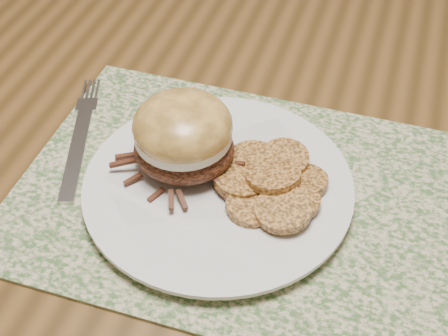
{
  "coord_description": "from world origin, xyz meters",
  "views": [
    {
      "loc": [
        -0.08,
        -0.62,
        1.23
      ],
      "look_at": [
        -0.22,
        -0.2,
        0.79
      ],
      "focal_mm": 50.0,
      "sensor_mm": 36.0,
      "label": 1
    }
  ],
  "objects_px": {
    "dinner_plate": "(218,187)",
    "fork": "(81,134)",
    "dining_table": "(433,166)",
    "pork_sandwich": "(183,135)"
  },
  "relations": [
    {
      "from": "dinner_plate",
      "to": "fork",
      "type": "distance_m",
      "value": 0.18
    },
    {
      "from": "dinner_plate",
      "to": "pork_sandwich",
      "type": "height_order",
      "value": "pork_sandwich"
    },
    {
      "from": "dinner_plate",
      "to": "pork_sandwich",
      "type": "bearing_deg",
      "value": 159.01
    },
    {
      "from": "dinner_plate",
      "to": "fork",
      "type": "height_order",
      "value": "dinner_plate"
    },
    {
      "from": "dinner_plate",
      "to": "pork_sandwich",
      "type": "xyz_separation_m",
      "value": [
        -0.04,
        0.02,
        0.05
      ]
    },
    {
      "from": "dining_table",
      "to": "pork_sandwich",
      "type": "height_order",
      "value": "pork_sandwich"
    },
    {
      "from": "pork_sandwich",
      "to": "fork",
      "type": "bearing_deg",
      "value": 175.3
    },
    {
      "from": "pork_sandwich",
      "to": "fork",
      "type": "relative_size",
      "value": 0.55
    },
    {
      "from": "pork_sandwich",
      "to": "dining_table",
      "type": "bearing_deg",
      "value": 38.58
    },
    {
      "from": "pork_sandwich",
      "to": "dinner_plate",
      "type": "bearing_deg",
      "value": -17.21
    }
  ]
}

